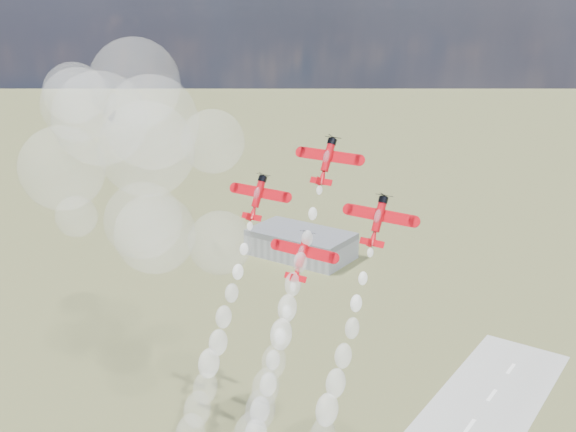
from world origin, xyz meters
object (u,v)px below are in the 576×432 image
at_px(plane_right, 378,220).
at_px(plane_slot, 302,255).
at_px(hangar, 301,244).
at_px(plane_lead, 327,160).
at_px(plane_left, 258,196).

height_order(plane_right, plane_slot, plane_right).
relative_size(hangar, plane_slot, 3.90).
bearing_deg(plane_lead, hangar, 124.75).
relative_size(plane_left, plane_right, 1.00).
xyz_separation_m(plane_lead, plane_right, (13.06, -4.18, -8.13)).
bearing_deg(plane_slot, plane_right, 17.75).
relative_size(plane_lead, plane_right, 1.00).
height_order(hangar, plane_right, plane_right).
distance_m(plane_left, plane_slot, 15.94).
bearing_deg(plane_lead, plane_left, -162.25).
xyz_separation_m(hangar, plane_right, (123.03, -162.71, 78.13)).
bearing_deg(plane_right, plane_lead, 162.25).
relative_size(plane_lead, plane_left, 1.00).
bearing_deg(plane_lead, plane_right, -17.75).
height_order(plane_left, plane_right, same).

